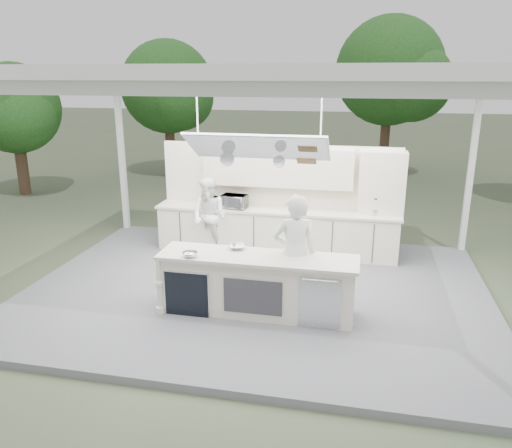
% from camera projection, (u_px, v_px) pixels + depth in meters
% --- Properties ---
extents(ground, '(90.00, 90.00, 0.00)m').
position_uv_depth(ground, '(257.00, 294.00, 8.88)').
color(ground, '#464D35').
rests_on(ground, ground).
extents(stage_deck, '(8.00, 6.00, 0.12)m').
position_uv_depth(stage_deck, '(257.00, 291.00, 8.86)').
color(stage_deck, '#55565A').
rests_on(stage_deck, ground).
extents(tent, '(8.20, 6.20, 3.86)m').
position_uv_depth(tent, '(257.00, 77.00, 7.79)').
color(tent, white).
rests_on(tent, ground).
extents(demo_island, '(3.10, 0.79, 0.95)m').
position_uv_depth(demo_island, '(256.00, 284.00, 7.82)').
color(demo_island, beige).
rests_on(demo_island, stage_deck).
extents(back_counter, '(5.08, 0.72, 0.95)m').
position_uv_depth(back_counter, '(276.00, 231.00, 10.49)').
color(back_counter, beige).
rests_on(back_counter, stage_deck).
extents(back_wall_unit, '(5.05, 0.48, 2.25)m').
position_uv_depth(back_wall_unit, '(299.00, 184.00, 10.31)').
color(back_wall_unit, beige).
rests_on(back_wall_unit, stage_deck).
extents(tree_cluster, '(19.55, 9.40, 5.85)m').
position_uv_depth(tree_cluster, '(311.00, 88.00, 17.11)').
color(tree_cluster, '#452C22').
rests_on(tree_cluster, ground).
extents(head_chef, '(0.79, 0.63, 1.91)m').
position_uv_depth(head_chef, '(294.00, 254.00, 7.76)').
color(head_chef, silver).
rests_on(head_chef, stage_deck).
extents(sous_chef, '(0.95, 0.84, 1.62)m').
position_uv_depth(sous_chef, '(209.00, 217.00, 10.29)').
color(sous_chef, white).
rests_on(sous_chef, stage_deck).
extents(toaster_oven, '(0.55, 0.41, 0.28)m').
position_uv_depth(toaster_oven, '(234.00, 202.00, 10.37)').
color(toaster_oven, silver).
rests_on(toaster_oven, back_counter).
extents(bowl_large, '(0.33, 0.33, 0.07)m').
position_uv_depth(bowl_large, '(237.00, 247.00, 7.99)').
color(bowl_large, silver).
rests_on(bowl_large, demo_island).
extents(bowl_small, '(0.25, 0.25, 0.07)m').
position_uv_depth(bowl_small, '(190.00, 254.00, 7.64)').
color(bowl_small, silver).
rests_on(bowl_small, demo_island).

